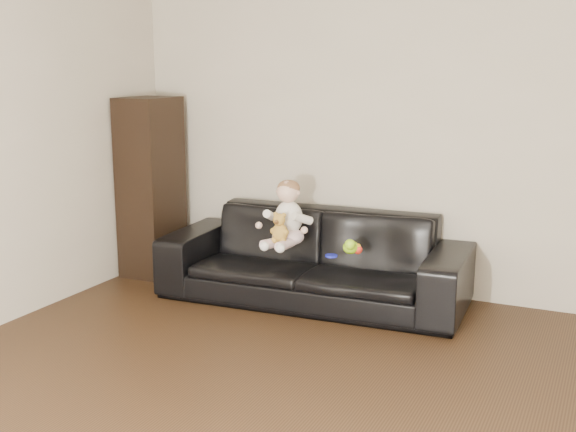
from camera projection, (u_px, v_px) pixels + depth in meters
The scene contains 9 objects.
wall_back at pixel (438, 126), 5.30m from camera, with size 5.00×5.00×0.00m, color #C0B5A1.
sofa at pixel (314, 258), 5.38m from camera, with size 2.25×0.88×0.66m, color black.
cabinet at pixel (151, 187), 6.01m from camera, with size 0.37×0.51×1.48m, color black.
shelf_item at pixel (152, 147), 5.93m from camera, with size 0.18×0.25×0.28m, color silver.
baby at pixel (287, 217), 5.27m from camera, with size 0.35×0.43×0.49m.
teddy_bear at pixel (280, 228), 5.15m from camera, with size 0.12×0.12×0.22m.
toy_green at pixel (351, 247), 5.08m from camera, with size 0.11×0.13×0.09m, color #9CE21A.
toy_rattle at pixel (358, 250), 5.07m from camera, with size 0.06×0.06×0.06m, color red.
toy_blue_disc at pixel (331, 256), 5.01m from camera, with size 0.09×0.09×0.01m, color #171EBB.
Camera 1 is at (1.25, -2.54, 1.76)m, focal length 45.00 mm.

